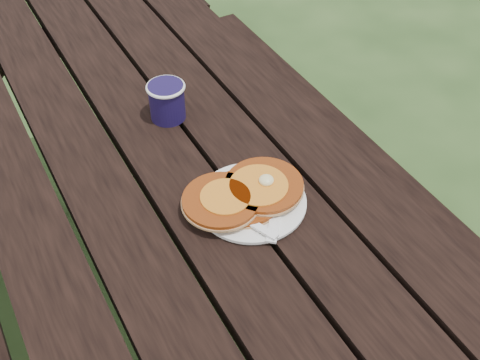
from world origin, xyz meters
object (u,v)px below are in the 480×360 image
picnic_table (169,253)px  coffee_cup (167,99)px  plate (251,202)px  pancake_stack (244,194)px

picnic_table → coffee_cup: (0.06, 0.06, 0.43)m
plate → pancake_stack: size_ratio=0.86×
pancake_stack → plate: bearing=-42.8°
plate → pancake_stack: 0.02m
picnic_table → coffee_cup: coffee_cup is taller
picnic_table → plate: bearing=-71.1°
picnic_table → coffee_cup: size_ratio=20.68×
picnic_table → pancake_stack: size_ratio=7.41×
picnic_table → plate: 0.48m
plate → pancake_stack: (-0.01, 0.01, 0.02)m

